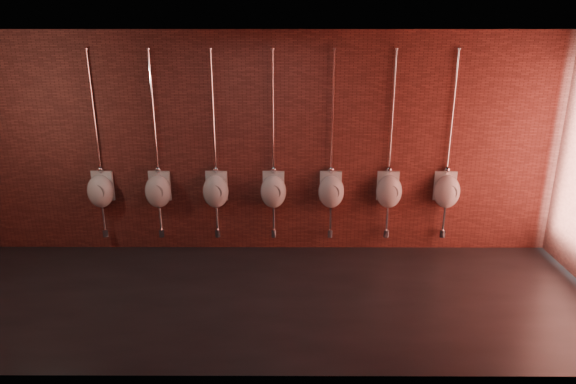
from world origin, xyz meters
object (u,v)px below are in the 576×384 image
object	(u,v)px
urinal_0	(101,190)
urinal_6	(447,191)
urinal_3	(273,190)
urinal_5	(389,191)
urinal_2	(216,190)
urinal_4	(331,190)
urinal_1	(158,190)

from	to	relation	value
urinal_0	urinal_6	bearing A→B (deg)	0.00
urinal_3	urinal_5	size ratio (longest dim) A/B	1.00
urinal_0	urinal_6	distance (m)	5.03
urinal_2	urinal_4	world-z (taller)	same
urinal_1	urinal_6	world-z (taller)	same
urinal_1	urinal_5	xyz separation A→B (m)	(3.36, 0.00, 0.00)
urinal_1	urinal_2	size ratio (longest dim) A/B	1.00
urinal_2	urinal_4	size ratio (longest dim) A/B	1.00
urinal_0	urinal_5	world-z (taller)	same
urinal_0	urinal_5	bearing A→B (deg)	0.00
urinal_3	urinal_5	xyz separation A→B (m)	(1.68, 0.00, 0.00)
urinal_1	urinal_3	bearing A→B (deg)	0.00
urinal_3	urinal_6	world-z (taller)	same
urinal_3	urinal_5	bearing A→B (deg)	0.00
urinal_2	urinal_6	bearing A→B (deg)	0.00
urinal_5	urinal_1	bearing A→B (deg)	180.00
urinal_3	urinal_4	world-z (taller)	same
urinal_3	urinal_5	distance (m)	1.68
urinal_3	urinal_4	bearing A→B (deg)	0.00
urinal_0	urinal_3	distance (m)	2.52
urinal_2	urinal_5	bearing A→B (deg)	0.00
urinal_3	urinal_4	xyz separation A→B (m)	(0.84, 0.00, 0.00)
urinal_3	urinal_2	bearing A→B (deg)	180.00
urinal_4	urinal_6	xyz separation A→B (m)	(1.68, 0.00, 0.00)
urinal_0	urinal_2	distance (m)	1.68
urinal_0	urinal_2	world-z (taller)	same
urinal_0	urinal_3	size ratio (longest dim) A/B	1.00
urinal_0	urinal_5	size ratio (longest dim) A/B	1.00
urinal_2	urinal_6	xyz separation A→B (m)	(3.36, 0.00, 0.00)
urinal_1	urinal_3	world-z (taller)	same
urinal_1	urinal_6	bearing A→B (deg)	0.00
urinal_0	urinal_4	bearing A→B (deg)	0.00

